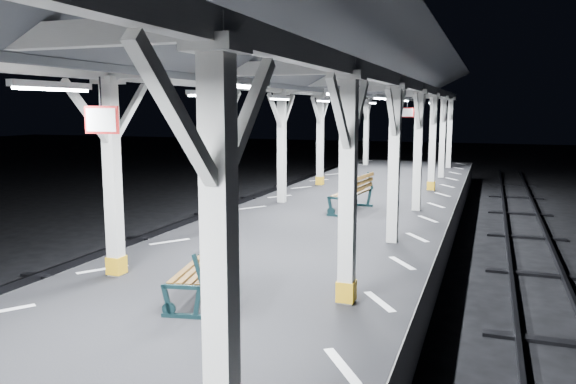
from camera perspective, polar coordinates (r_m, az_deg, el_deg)
The scene contains 6 objects.
platform at distance 7.63m, azimuth -13.60°, elevation -17.45°, with size 6.00×50.00×1.00m, color black.
hazard_stripes_left at distance 8.95m, azimuth -27.17°, elevation -10.73°, with size 1.00×48.00×0.01m, color silver.
hazard_stripes_right at distance 6.49m, azimuth 5.47°, elevation -17.14°, with size 1.00×48.00×0.01m, color silver.
canopy at distance 6.90m, azimuth -14.90°, elevation 14.51°, with size 5.40×49.00×4.65m.
bench_mid at distance 8.44m, azimuth -8.21°, elevation -7.55°, with size 0.94×1.78×0.91m.
bench_far at distance 15.45m, azimuth 6.82°, elevation 0.02°, with size 0.89×1.96×1.03m.
Camera 1 is at (3.88, -5.68, 3.81)m, focal length 35.00 mm.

